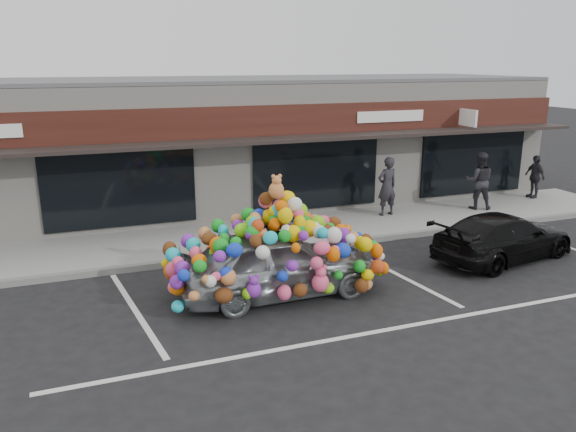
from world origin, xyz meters
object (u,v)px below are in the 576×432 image
object	(u,v)px
black_sedan	(504,237)
pedestrian_a	(387,186)
pedestrian_b	(479,181)
pedestrian_c	(535,176)
toy_car	(277,255)

from	to	relation	value
black_sedan	pedestrian_a	size ratio (longest dim) A/B	2.19
pedestrian_a	pedestrian_b	size ratio (longest dim) A/B	0.99
black_sedan	pedestrian_b	xyz separation A→B (m)	(2.32, 3.93, 0.49)
pedestrian_a	pedestrian_c	bearing A→B (deg)	176.30
toy_car	pedestrian_a	bearing A→B (deg)	-50.71
toy_car	pedestrian_b	xyz separation A→B (m)	(8.42, 4.08, 0.19)
toy_car	pedestrian_c	world-z (taller)	toy_car
black_sedan	pedestrian_c	size ratio (longest dim) A/B	2.68
black_sedan	pedestrian_c	world-z (taller)	pedestrian_c
pedestrian_b	pedestrian_a	bearing A→B (deg)	22.44
pedestrian_b	pedestrian_c	distance (m)	2.95
toy_car	black_sedan	xyz separation A→B (m)	(6.10, 0.14, -0.31)
pedestrian_a	pedestrian_c	distance (m)	6.13
pedestrian_a	pedestrian_c	size ratio (longest dim) A/B	1.22
toy_car	black_sedan	bearing A→B (deg)	-89.73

